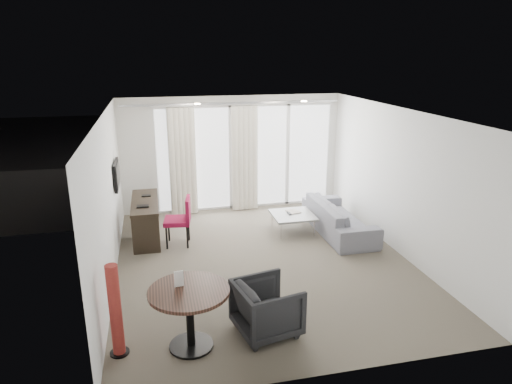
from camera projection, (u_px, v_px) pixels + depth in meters
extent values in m
cube|color=brown|center=(264.00, 262.00, 8.00)|extent=(5.00, 6.00, 0.00)
cube|color=white|center=(264.00, 113.00, 7.23)|extent=(5.00, 6.00, 0.00)
cube|color=silver|center=(108.00, 201.00, 7.08)|extent=(0.00, 6.00, 2.60)
cube|color=silver|center=(400.00, 182.00, 8.15)|extent=(0.00, 6.00, 2.60)
cube|color=silver|center=(332.00, 272.00, 4.82)|extent=(5.00, 0.00, 2.60)
cylinder|color=#FFE0B2|center=(197.00, 104.00, 8.53)|extent=(0.12, 0.12, 0.02)
cylinder|color=#FFE0B2|center=(304.00, 101.00, 8.98)|extent=(0.12, 0.12, 0.02)
cylinder|color=maroon|center=(115.00, 311.00, 5.41)|extent=(0.31, 0.31, 1.19)
imported|color=black|center=(267.00, 308.00, 5.91)|extent=(0.92, 0.90, 0.71)
imported|color=slate|center=(339.00, 217.00, 9.22)|extent=(0.85, 2.17, 0.63)
cube|color=#4D4D50|center=(235.00, 191.00, 12.27)|extent=(5.60, 3.00, 0.12)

